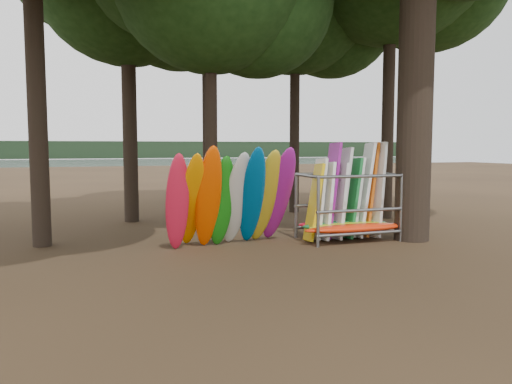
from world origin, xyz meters
name	(u,v)px	position (x,y,z in m)	size (l,w,h in m)	color
ground	(282,249)	(0.00, 0.00, 0.00)	(120.00, 120.00, 0.00)	#47331E
lake	(125,166)	(0.00, 60.00, 0.00)	(160.00, 160.00, 0.00)	gray
far_shore	(109,150)	(0.00, 110.00, 2.00)	(160.00, 4.00, 4.00)	black
kayak_row	(234,199)	(-1.14, 0.66, 1.31)	(3.55, 2.21, 2.89)	red
storage_rack	(347,208)	(2.31, 0.70, 0.94)	(3.20, 1.57, 2.86)	slate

